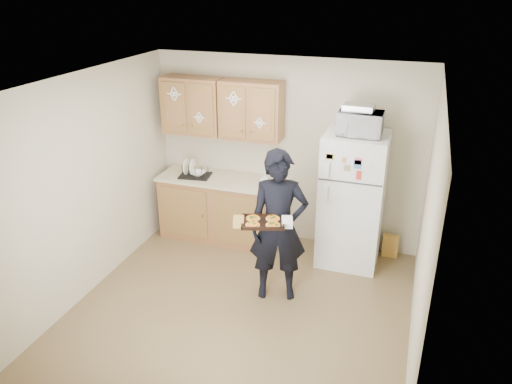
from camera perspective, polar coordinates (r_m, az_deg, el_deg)
floor at (r=5.71m, az=-1.68°, el=-13.13°), size 3.60×3.60×0.00m
ceiling at (r=4.67m, az=-2.05°, el=12.33°), size 3.60×3.60×0.00m
wall_back at (r=6.66m, az=3.54°, el=4.57°), size 3.60×0.04×2.50m
wall_front at (r=3.66m, az=-11.90°, el=-13.07°), size 3.60×0.04×2.50m
wall_left at (r=5.89m, az=-18.52°, el=0.77°), size 0.04×3.60×2.50m
wall_right at (r=4.80m, az=18.81°, el=-4.50°), size 0.04×3.60×2.50m
refrigerator at (r=6.30m, az=10.92°, el=-0.88°), size 0.75×0.70×1.70m
base_cabinet at (r=6.94m, az=-4.12°, el=-1.94°), size 1.60×0.60×0.86m
countertop at (r=6.76m, az=-4.23°, el=1.51°), size 1.64×0.64×0.04m
upper_cab_left at (r=6.75m, az=-7.21°, el=9.78°), size 0.80×0.33×0.75m
upper_cab_right at (r=6.44m, az=-0.51°, el=9.31°), size 0.80×0.33×0.75m
cereal_box at (r=6.78m, az=15.09°, el=-5.96°), size 0.20×0.07×0.32m
person at (r=5.48m, az=2.59°, el=-4.00°), size 0.73×0.59×1.75m
baking_tray at (r=5.18m, az=0.79°, el=-3.52°), size 0.52×0.44×0.04m
pizza_front_left at (r=5.11m, az=-0.38°, el=-3.72°), size 0.15×0.15×0.02m
pizza_front_right at (r=5.11m, az=1.95°, el=-3.74°), size 0.15×0.15×0.02m
pizza_back_left at (r=5.24m, az=-0.34°, el=-2.98°), size 0.15×0.15×0.02m
pizza_back_right at (r=5.24m, az=1.93°, el=-3.00°), size 0.15×0.15×0.02m
microwave at (r=5.91m, az=11.81°, el=7.68°), size 0.51×0.34×0.28m
foil_pan at (r=5.90m, az=11.67°, el=9.44°), size 0.36×0.26×0.07m
dish_rack at (r=6.80m, az=-6.99°, el=2.45°), size 0.44×0.36×0.16m
bowl at (r=6.80m, az=-6.65°, el=2.12°), size 0.23×0.23×0.05m
soap_bottle at (r=6.38m, az=1.02°, el=1.41°), size 0.10×0.10×0.21m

